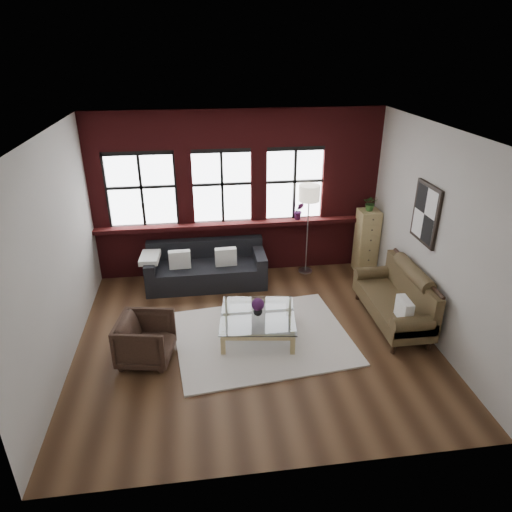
{
  "coord_description": "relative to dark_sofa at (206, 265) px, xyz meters",
  "views": [
    {
      "loc": [
        -0.79,
        -5.95,
        4.27
      ],
      "look_at": [
        0.1,
        0.6,
        1.15
      ],
      "focal_mm": 32.0,
      "sensor_mm": 36.0,
      "label": 1
    }
  ],
  "objects": [
    {
      "name": "potted_plant_top",
      "position": [
        3.22,
        0.15,
        1.04
      ],
      "size": [
        0.35,
        0.33,
        0.31
      ],
      "primitive_type": "imported",
      "rotation": [
        0.0,
        0.0,
        -0.41
      ],
      "color": "#2D5923",
      "rests_on": "drawer_chest"
    },
    {
      "name": "sill_plant",
      "position": [
        1.87,
        0.42,
        0.85
      ],
      "size": [
        0.21,
        0.18,
        0.36
      ],
      "primitive_type": "imported",
      "rotation": [
        0.0,
        0.0,
        -0.11
      ],
      "color": "#46194B",
      "rests_on": "sill_ledge"
    },
    {
      "name": "window_right",
      "position": [
        1.79,
        0.55,
        1.34
      ],
      "size": [
        1.38,
        0.1,
        1.5
      ],
      "primitive_type": null,
      "color": "black",
      "rests_on": "brick_backwall"
    },
    {
      "name": "dark_sofa",
      "position": [
        0.0,
        0.0,
        0.0
      ],
      "size": [
        2.25,
        0.91,
        0.81
      ],
      "primitive_type": null,
      "color": "black",
      "rests_on": "floor"
    },
    {
      "name": "brick_backwall",
      "position": [
        0.69,
        0.54,
        1.19
      ],
      "size": [
        5.5,
        0.12,
        3.2
      ],
      "primitive_type": null,
      "color": "#511315",
      "rests_on": "floor"
    },
    {
      "name": "vintage_settee",
      "position": [
        2.99,
        -1.76,
        0.09
      ],
      "size": [
        0.82,
        1.85,
        0.99
      ],
      "primitive_type": null,
      "color": "#483921",
      "rests_on": "floor"
    },
    {
      "name": "wall_poster",
      "position": [
        3.41,
        -1.6,
        1.44
      ],
      "size": [
        0.05,
        0.74,
        0.94
      ],
      "primitive_type": null,
      "color": "black",
      "rests_on": "wall_right"
    },
    {
      "name": "wall_left",
      "position": [
        -2.06,
        -1.9,
        1.19
      ],
      "size": [
        0.0,
        5.0,
        5.0
      ],
      "primitive_type": "plane",
      "rotation": [
        1.57,
        0.0,
        1.57
      ],
      "color": "#B3AFA7",
      "rests_on": "ground"
    },
    {
      "name": "wall_back",
      "position": [
        0.69,
        0.6,
        1.19
      ],
      "size": [
        5.5,
        0.0,
        5.5
      ],
      "primitive_type": "plane",
      "rotation": [
        1.57,
        0.0,
        0.0
      ],
      "color": "#B3AFA7",
      "rests_on": "ground"
    },
    {
      "name": "pillow_a",
      "position": [
        -0.48,
        -0.1,
        0.19
      ],
      "size": [
        0.41,
        0.16,
        0.34
      ],
      "primitive_type": "cube",
      "rotation": [
        0.0,
        0.0,
        0.04
      ],
      "color": "white",
      "rests_on": "dark_sofa"
    },
    {
      "name": "floor_lamp",
      "position": [
        2.02,
        0.25,
        0.58
      ],
      "size": [
        0.4,
        0.4,
        1.97
      ],
      "primitive_type": null,
      "color": "#A5A5A8",
      "rests_on": "floor"
    },
    {
      "name": "flowers",
      "position": [
        0.74,
        -1.83,
        0.16
      ],
      "size": [
        0.2,
        0.2,
        0.2
      ],
      "primitive_type": "sphere",
      "color": "#46194B",
      "rests_on": "vase"
    },
    {
      "name": "ceiling",
      "position": [
        0.69,
        -1.9,
        2.79
      ],
      "size": [
        5.5,
        5.5,
        0.0
      ],
      "primitive_type": "plane",
      "rotation": [
        3.14,
        0.0,
        0.0
      ],
      "color": "white",
      "rests_on": "ground"
    },
    {
      "name": "sill_ledge",
      "position": [
        0.69,
        0.45,
        0.63
      ],
      "size": [
        5.5,
        0.3,
        0.08
      ],
      "primitive_type": "cube",
      "color": "#511315",
      "rests_on": "brick_backwall"
    },
    {
      "name": "window_mid",
      "position": [
        0.39,
        0.55,
        1.34
      ],
      "size": [
        1.38,
        0.1,
        1.5
      ],
      "primitive_type": null,
      "color": "black",
      "rests_on": "brick_backwall"
    },
    {
      "name": "floor",
      "position": [
        0.69,
        -1.9,
        -0.41
      ],
      "size": [
        5.5,
        5.5,
        0.0
      ],
      "primitive_type": "plane",
      "color": "#3D2516",
      "rests_on": "ground"
    },
    {
      "name": "window_left",
      "position": [
        -1.11,
        0.55,
        1.34
      ],
      "size": [
        1.38,
        0.1,
        1.5
      ],
      "primitive_type": null,
      "color": "black",
      "rests_on": "brick_backwall"
    },
    {
      "name": "pillow_b",
      "position": [
        0.38,
        -0.1,
        0.19
      ],
      "size": [
        0.41,
        0.16,
        0.34
      ],
      "primitive_type": "cube",
      "rotation": [
        0.0,
        0.0,
        0.05
      ],
      "color": "white",
      "rests_on": "dark_sofa"
    },
    {
      "name": "pillow_settee",
      "position": [
        2.91,
        -2.33,
        0.2
      ],
      "size": [
        0.15,
        0.38,
        0.34
      ],
      "primitive_type": "cube",
      "rotation": [
        0.0,
        0.0,
        -0.03
      ],
      "color": "white",
      "rests_on": "vintage_settee"
    },
    {
      "name": "shag_rug",
      "position": [
        0.8,
        -1.93,
        -0.39
      ],
      "size": [
        2.89,
        2.38,
        0.03
      ],
      "primitive_type": "cube",
      "rotation": [
        0.0,
        0.0,
        0.11
      ],
      "color": "beige",
      "rests_on": "floor"
    },
    {
      "name": "wall_front",
      "position": [
        0.69,
        -4.4,
        1.19
      ],
      "size": [
        5.5,
        0.0,
        5.5
      ],
      "primitive_type": "plane",
      "rotation": [
        -1.57,
        0.0,
        0.0
      ],
      "color": "#B3AFA7",
      "rests_on": "ground"
    },
    {
      "name": "drawer_chest",
      "position": [
        3.22,
        0.15,
        0.24
      ],
      "size": [
        0.4,
        0.4,
        1.29
      ],
      "primitive_type": "cube",
      "color": "tan",
      "rests_on": "floor"
    },
    {
      "name": "vase",
      "position": [
        0.74,
        -1.83,
        0.04
      ],
      "size": [
        0.16,
        0.16,
        0.15
      ],
      "primitive_type": "imported",
      "rotation": [
        0.0,
        0.0,
        -0.09
      ],
      "color": "#B2B2B2",
      "rests_on": "coffee_table"
    },
    {
      "name": "wall_right",
      "position": [
        3.44,
        -1.9,
        1.19
      ],
      "size": [
        0.0,
        5.0,
        5.0
      ],
      "primitive_type": "plane",
      "rotation": [
        1.57,
        0.0,
        -1.57
      ],
      "color": "#B3AFA7",
      "rests_on": "ground"
    },
    {
      "name": "coffee_table",
      "position": [
        0.74,
        -1.83,
        -0.22
      ],
      "size": [
        1.3,
        1.3,
        0.39
      ],
      "primitive_type": null,
      "rotation": [
        0.0,
        0.0,
        -0.13
      ],
      "color": "tan",
      "rests_on": "shag_rug"
    },
    {
      "name": "armchair",
      "position": [
        -0.96,
        -2.22,
        -0.06
      ],
      "size": [
        0.89,
        0.87,
        0.7
      ],
      "primitive_type": "imported",
      "rotation": [
        0.0,
        0.0,
        1.39
      ],
      "color": "#2F2017",
      "rests_on": "floor"
    }
  ]
}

